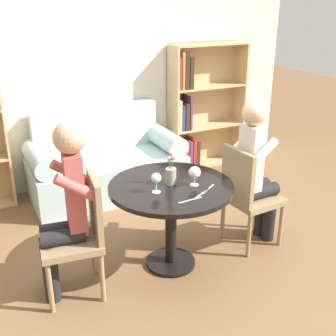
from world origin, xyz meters
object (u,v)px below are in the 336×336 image
object	(u,v)px
bookshelf_right	(197,111)
chair_left	(80,231)
person_left	(65,206)
wine_glass_left	(156,179)
person_right	(257,171)
flower_vase	(171,173)
wine_glass_right	(195,173)
couch	(106,166)
chair_right	(247,193)

from	to	relation	value
bookshelf_right	chair_left	size ratio (longest dim) A/B	1.70
person_left	wine_glass_left	xyz separation A→B (m)	(0.65, -0.09, 0.11)
bookshelf_right	wine_glass_left	world-z (taller)	bookshelf_right
person_right	flower_vase	bearing A→B (deg)	84.93
person_left	person_right	size ratio (longest dim) A/B	1.01
wine_glass_right	wine_glass_left	bearing A→B (deg)	176.61
bookshelf_right	person_right	xyz separation A→B (m)	(-0.51, -1.84, -0.04)
couch	bookshelf_right	bearing A→B (deg)	11.72
chair_right	flower_vase	size ratio (longest dim) A/B	3.28
person_right	wine_glass_right	distance (m)	0.67
couch	chair_left	distance (m)	1.72
person_right	chair_left	bearing A→B (deg)	86.25
chair_left	chair_right	world-z (taller)	same
wine_glass_left	person_right	bearing A→B (deg)	3.24
chair_left	couch	bearing A→B (deg)	163.11
person_left	bookshelf_right	bearing A→B (deg)	138.45
bookshelf_right	person_left	xyz separation A→B (m)	(-2.12, -1.80, -0.01)
couch	flower_vase	size ratio (longest dim) A/B	5.95
wine_glass_left	chair_right	bearing A→B (deg)	3.04
bookshelf_right	wine_glass_left	xyz separation A→B (m)	(-1.47, -1.90, 0.10)
flower_vase	person_left	bearing A→B (deg)	179.31
couch	person_left	size ratio (longest dim) A/B	1.26
person_right	flower_vase	xyz separation A→B (m)	(-0.80, 0.03, 0.13)
couch	chair_left	size ratio (longest dim) A/B	1.82
chair_right	person_right	world-z (taller)	person_right
chair_right	couch	bearing A→B (deg)	21.43
chair_right	flower_vase	distance (m)	0.78
wine_glass_left	wine_glass_right	distance (m)	0.31
chair_right	person_right	bearing A→B (deg)	-87.88
person_right	flower_vase	distance (m)	0.81
person_left	flower_vase	bearing A→B (deg)	97.33
couch	chair_right	xyz separation A→B (m)	(0.72, -1.58, 0.18)
flower_vase	wine_glass_right	bearing A→B (deg)	-33.83
bookshelf_right	flower_vase	bearing A→B (deg)	-125.80
bookshelf_right	wine_glass_left	distance (m)	2.40
chair_left	bookshelf_right	bearing A→B (deg)	139.88
person_left	wine_glass_right	bearing A→B (deg)	91.47
person_right	wine_glass_left	world-z (taller)	person_right
couch	wine_glass_right	distance (m)	1.72
chair_left	wine_glass_left	xyz separation A→B (m)	(0.57, -0.07, 0.32)
bookshelf_right	wine_glass_right	distance (m)	2.24
bookshelf_right	wine_glass_left	bearing A→B (deg)	-127.79
chair_left	flower_vase	bearing A→B (deg)	98.83
wine_glass_left	flower_vase	distance (m)	0.18
chair_left	person_left	size ratio (longest dim) A/B	0.69
chair_left	person_left	world-z (taller)	person_left
bookshelf_right	person_right	world-z (taller)	bookshelf_right
chair_right	person_right	size ratio (longest dim) A/B	0.70
couch	wine_glass_right	xyz separation A→B (m)	(0.16, -1.64, 0.50)
flower_vase	person_right	bearing A→B (deg)	-1.96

